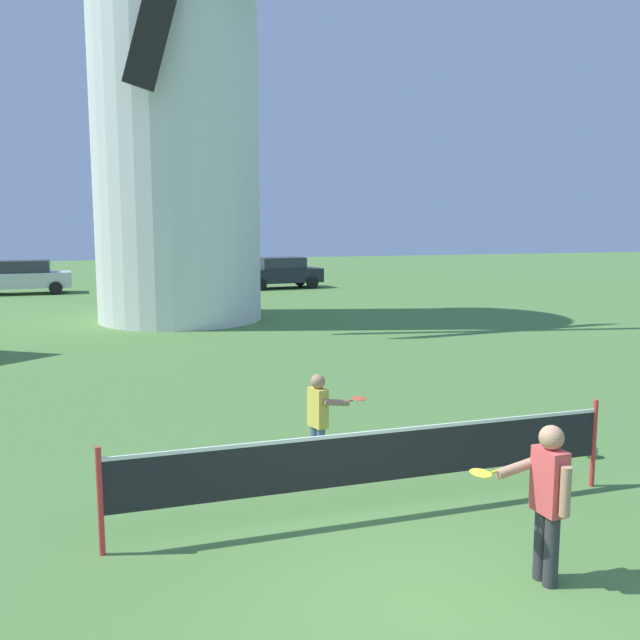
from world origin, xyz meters
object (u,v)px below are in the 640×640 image
object	(u,v)px
player_far	(320,416)
parked_car_silver	(23,277)
tennis_net	(376,457)
parked_car_green	(163,273)
parked_car_black	(281,272)
windmill	(174,72)
player_near	(547,495)
stray_ball	(591,451)

from	to	relation	value
player_far	parked_car_silver	size ratio (longest dim) A/B	0.30
tennis_net	parked_car_silver	xyz separation A→B (m)	(-6.15, 27.90, 0.12)
parked_car_green	parked_car_black	size ratio (longest dim) A/B	0.98
tennis_net	parked_car_silver	bearing A→B (deg)	102.44
tennis_net	player_far	world-z (taller)	player_far
windmill	parked_car_silver	distance (m)	14.59
player_near	player_far	bearing A→B (deg)	106.89
player_near	stray_ball	size ratio (longest dim) A/B	7.72
tennis_net	parked_car_black	world-z (taller)	parked_car_black
stray_ball	parked_car_silver	xyz separation A→B (m)	(-9.77, 27.01, 0.71)
windmill	stray_ball	world-z (taller)	windmill
windmill	player_far	world-z (taller)	windmill
parked_car_black	parked_car_silver	bearing A→B (deg)	175.78
player_near	player_far	xyz separation A→B (m)	(-1.03, 3.40, -0.10)
parked_car_green	player_near	bearing A→B (deg)	-88.73
player_near	stray_ball	world-z (taller)	player_near
player_far	parked_car_black	bearing A→B (deg)	76.37
tennis_net	player_far	size ratio (longest dim) A/B	4.54
windmill	parked_car_green	bearing A→B (deg)	87.89
windmill	parked_car_green	xyz separation A→B (m)	(0.42, 11.27, -7.32)
player_near	player_far	size ratio (longest dim) A/B	1.14
windmill	player_near	xyz separation A→B (m)	(1.08, -18.56, -7.29)
parked_car_silver	parked_car_black	xyz separation A→B (m)	(12.17, -0.90, -0.00)
player_near	parked_car_black	bearing A→B (deg)	79.91
parked_car_green	parked_car_black	xyz separation A→B (m)	(5.78, -1.05, 0.00)
parked_car_green	parked_car_black	distance (m)	5.88
tennis_net	windmill	bearing A→B (deg)	90.61
player_near	windmill	bearing A→B (deg)	93.33
stray_ball	parked_car_green	xyz separation A→B (m)	(-3.38, 27.16, 0.71)
player_far	parked_car_green	distance (m)	26.43
player_near	stray_ball	xyz separation A→B (m)	(2.71, 2.67, -0.74)
parked_car_silver	parked_car_green	bearing A→B (deg)	1.34
tennis_net	stray_ball	xyz separation A→B (m)	(3.62, 0.88, -0.59)
stray_ball	parked_car_silver	bearing A→B (deg)	109.88
windmill	player_far	bearing A→B (deg)	-89.83
parked_car_silver	player_far	bearing A→B (deg)	-77.10
windmill	player_near	bearing A→B (deg)	-86.67
parked_car_silver	parked_car_green	world-z (taller)	same
player_far	player_near	bearing A→B (deg)	-73.11
player_far	parked_car_black	size ratio (longest dim) A/B	0.31
player_near	parked_car_green	distance (m)	29.84
player_far	parked_car_green	bearing A→B (deg)	89.20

